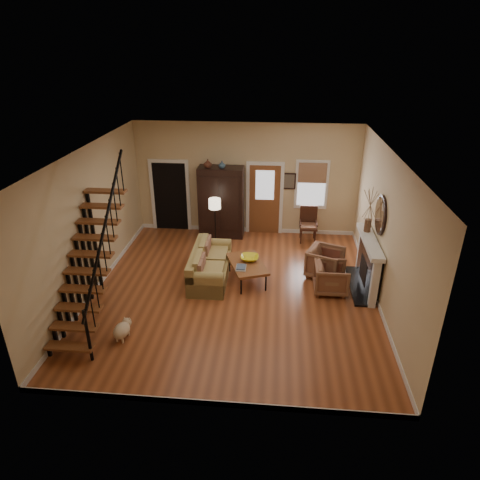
# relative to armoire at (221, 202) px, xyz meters

# --- Properties ---
(room) EXTENTS (7.00, 7.33, 3.30)m
(room) POSITION_rel_armoire_xyz_m (0.29, -1.39, 0.46)
(room) COLOR #994C27
(room) RESTS_ON ground
(staircase) EXTENTS (0.94, 2.80, 3.20)m
(staircase) POSITION_rel_armoire_xyz_m (-2.08, -4.45, 0.55)
(staircase) COLOR brown
(staircase) RESTS_ON ground
(fireplace) EXTENTS (0.33, 1.95, 2.30)m
(fireplace) POSITION_rel_armoire_xyz_m (3.83, -2.65, -0.31)
(fireplace) COLOR black
(fireplace) RESTS_ON ground
(armoire) EXTENTS (1.30, 0.60, 2.10)m
(armoire) POSITION_rel_armoire_xyz_m (0.00, 0.00, 0.00)
(armoire) COLOR black
(armoire) RESTS_ON ground
(vase_a) EXTENTS (0.24, 0.24, 0.25)m
(vase_a) POSITION_rel_armoire_xyz_m (-0.35, -0.10, 1.17)
(vase_a) COLOR #4C2619
(vase_a) RESTS_ON armoire
(vase_b) EXTENTS (0.20, 0.20, 0.21)m
(vase_b) POSITION_rel_armoire_xyz_m (0.05, -0.10, 1.16)
(vase_b) COLOR #334C60
(vase_b) RESTS_ON armoire
(sofa) EXTENTS (0.90, 2.01, 0.75)m
(sofa) POSITION_rel_armoire_xyz_m (0.05, -2.57, -0.68)
(sofa) COLOR #A28849
(sofa) RESTS_ON ground
(coffee_table) EXTENTS (1.15, 1.47, 0.49)m
(coffee_table) POSITION_rel_armoire_xyz_m (0.96, -2.63, -0.80)
(coffee_table) COLOR brown
(coffee_table) RESTS_ON ground
(bowl) EXTENTS (0.44, 0.44, 0.11)m
(bowl) POSITION_rel_armoire_xyz_m (1.01, -2.48, -0.50)
(bowl) COLOR yellow
(bowl) RESTS_ON coffee_table
(books) EXTENTS (0.24, 0.32, 0.06)m
(books) POSITION_rel_armoire_xyz_m (0.84, -2.93, -0.53)
(books) COLOR beige
(books) RESTS_ON coffee_table
(armchair_left) EXTENTS (0.78, 0.75, 0.70)m
(armchair_left) POSITION_rel_armoire_xyz_m (2.94, -2.93, -0.70)
(armchair_left) COLOR brown
(armchair_left) RESTS_ON ground
(armchair_right) EXTENTS (1.06, 1.05, 0.75)m
(armchair_right) POSITION_rel_armoire_xyz_m (2.86, -2.21, -0.68)
(armchair_right) COLOR brown
(armchair_right) RESTS_ON ground
(floor_lamp) EXTENTS (0.39, 0.39, 1.45)m
(floor_lamp) POSITION_rel_armoire_xyz_m (-0.07, -0.83, -0.33)
(floor_lamp) COLOR black
(floor_lamp) RESTS_ON ground
(side_chair) EXTENTS (0.54, 0.54, 1.02)m
(side_chair) POSITION_rel_armoire_xyz_m (2.55, -0.20, -0.54)
(side_chair) COLOR #3D1E13
(side_chair) RESTS_ON ground
(dog) EXTENTS (0.36, 0.53, 0.35)m
(dog) POSITION_rel_armoire_xyz_m (-1.32, -5.10, -0.87)
(dog) COLOR beige
(dog) RESTS_ON ground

